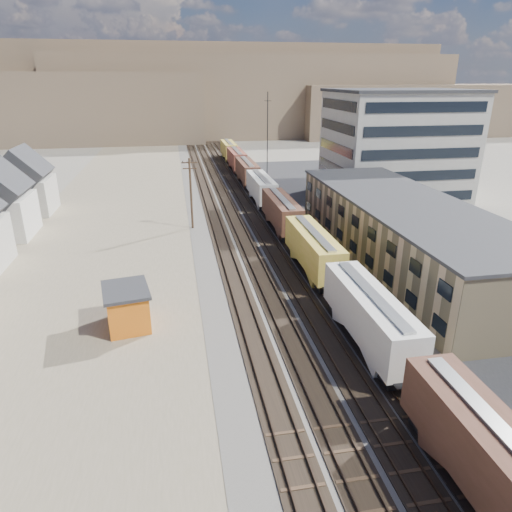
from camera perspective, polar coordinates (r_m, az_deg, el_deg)
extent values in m
plane|color=#6B6356|center=(30.94, 13.25, -19.81)|extent=(300.00, 300.00, 0.00)
cube|color=#4C4742|center=(74.59, -1.64, 5.71)|extent=(18.00, 200.00, 0.06)
cube|color=#71664E|center=(64.96, -17.99, 2.25)|extent=(24.00, 180.00, 0.03)
cube|color=#232326|center=(67.86, 19.10, 2.92)|extent=(26.00, 120.00, 0.04)
cube|color=black|center=(74.02, -5.49, 5.55)|extent=(2.60, 200.00, 0.08)
cube|color=#38281E|center=(73.94, -6.05, 5.61)|extent=(0.08, 200.00, 0.16)
cube|color=#38281E|center=(74.05, -4.94, 5.67)|extent=(0.08, 200.00, 0.16)
cube|color=black|center=(74.31, -3.17, 5.68)|extent=(2.60, 200.00, 0.08)
cube|color=#38281E|center=(74.20, -3.73, 5.74)|extent=(0.08, 200.00, 0.16)
cube|color=#38281E|center=(74.36, -2.62, 5.80)|extent=(0.08, 200.00, 0.16)
cube|color=black|center=(74.71, -0.88, 5.80)|extent=(2.60, 200.00, 0.08)
cube|color=#38281E|center=(74.57, -1.43, 5.86)|extent=(0.08, 200.00, 0.16)
cube|color=#38281E|center=(74.80, -0.33, 5.91)|extent=(0.08, 200.00, 0.16)
cube|color=black|center=(75.20, 1.24, 5.90)|extent=(2.60, 200.00, 0.08)
cube|color=#38281E|center=(75.03, 0.70, 5.96)|extent=(0.08, 200.00, 0.16)
cube|color=#38281E|center=(75.31, 1.78, 6.01)|extent=(0.08, 200.00, 0.16)
cube|color=black|center=(30.96, 21.43, -19.06)|extent=(2.20, 2.20, 0.90)
cube|color=#4B2E20|center=(26.61, 27.99, -21.89)|extent=(3.00, 13.34, 3.40)
cube|color=#B7B7B2|center=(25.49, 28.71, -18.91)|extent=(0.90, 12.32, 0.16)
cube|color=black|center=(34.36, 17.10, -13.99)|extent=(2.20, 2.20, 0.90)
cube|color=black|center=(42.21, 11.02, -6.36)|extent=(2.20, 2.20, 0.90)
cube|color=beige|center=(37.11, 14.00, -6.95)|extent=(3.00, 13.34, 3.40)
cube|color=#B7B7B2|center=(36.32, 14.25, -4.47)|extent=(0.90, 12.32, 0.16)
cube|color=black|center=(46.45, 8.85, -3.54)|extent=(2.20, 2.20, 0.90)
cube|color=black|center=(55.38, 5.54, 0.78)|extent=(2.20, 2.20, 0.90)
cube|color=gold|center=(50.08, 7.15, 1.08)|extent=(3.00, 13.34, 3.40)
cube|color=#B7B7B2|center=(49.50, 7.25, 3.02)|extent=(0.90, 12.32, 0.16)
cube|color=black|center=(59.97, 4.26, 2.45)|extent=(2.20, 2.20, 0.90)
cube|color=black|center=(69.39, 2.21, 5.12)|extent=(2.20, 2.20, 0.90)
cube|color=#4B2E20|center=(64.04, 3.20, 5.72)|extent=(3.00, 13.34, 3.40)
cube|color=#B7B7B2|center=(63.59, 3.24, 7.26)|extent=(0.90, 12.33, 0.16)
cube|color=black|center=(74.15, 1.38, 6.19)|extent=(2.20, 2.20, 0.90)
cube|color=black|center=(83.81, 0.00, 7.97)|extent=(2.20, 2.20, 0.90)
cube|color=beige|center=(78.47, 0.65, 8.66)|extent=(3.00, 13.34, 3.40)
cube|color=#B7B7B2|center=(78.10, 0.66, 9.93)|extent=(0.90, 12.33, 0.16)
cube|color=black|center=(88.66, -0.59, 8.71)|extent=(2.20, 2.20, 0.90)
cube|color=black|center=(98.47, -1.58, 9.98)|extent=(2.20, 2.20, 0.90)
cube|color=#4B2E20|center=(93.14, -1.12, 10.67)|extent=(3.00, 13.34, 3.40)
cube|color=#B7B7B2|center=(92.82, -1.13, 11.75)|extent=(0.90, 12.32, 0.16)
cube|color=black|center=(103.37, -2.01, 10.52)|extent=(2.20, 2.20, 0.90)
cube|color=black|center=(113.27, -2.77, 11.45)|extent=(2.20, 2.20, 0.90)
cube|color=brown|center=(107.95, -2.42, 12.13)|extent=(3.00, 13.34, 3.40)
cube|color=#B7B7B2|center=(107.68, -2.44, 13.06)|extent=(0.90, 12.32, 0.16)
cube|color=black|center=(118.21, -3.09, 11.86)|extent=(2.20, 2.20, 0.90)
cube|color=black|center=(128.16, -3.68, 12.59)|extent=(2.20, 2.20, 0.90)
cube|color=gold|center=(122.86, -3.42, 13.23)|extent=(3.00, 13.34, 3.40)
cube|color=#B7B7B2|center=(122.63, -3.44, 14.05)|extent=(0.90, 12.32, 0.16)
cube|color=tan|center=(55.22, 18.00, 2.77)|extent=(12.00, 40.00, 7.00)
cube|color=#2D2D30|center=(54.25, 18.43, 6.38)|extent=(12.40, 40.40, 0.30)
cube|color=black|center=(53.12, 12.05, 1.16)|extent=(0.12, 36.00, 1.20)
cube|color=black|center=(52.18, 12.30, 4.25)|extent=(0.12, 36.00, 1.20)
cube|color=#9E998E|center=(85.99, 17.04, 13.01)|extent=(22.00, 18.00, 18.00)
cube|color=#2D2D30|center=(85.30, 17.74, 19.11)|extent=(22.60, 18.60, 0.50)
cube|color=black|center=(81.64, 9.91, 13.20)|extent=(0.12, 16.00, 16.00)
cube|color=black|center=(78.10, 20.01, 11.91)|extent=(20.00, 0.12, 16.00)
cylinder|color=#382619|center=(64.87, -8.12, 7.66)|extent=(0.32, 0.32, 10.00)
cube|color=#382619|center=(63.99, -8.33, 11.49)|extent=(2.20, 0.14, 0.14)
cube|color=#382619|center=(64.13, -8.29, 10.78)|extent=(1.90, 0.14, 0.14)
cylinder|color=black|center=(63.99, -7.79, 11.65)|extent=(0.08, 0.08, 0.22)
cylinder|color=black|center=(83.47, 1.43, 13.67)|extent=(0.16, 0.16, 18.00)
cube|color=black|center=(82.81, 1.48, 18.82)|extent=(1.20, 0.08, 0.08)
cube|color=#B7B2A8|center=(70.39, -29.31, 4.30)|extent=(8.00, 8.00, 5.50)
cube|color=#9E998E|center=(81.46, -26.80, 6.74)|extent=(8.00, 8.00, 5.50)
cube|color=#2D2D30|center=(80.76, -27.23, 9.24)|extent=(8.15, 8.16, 8.15)
cube|color=brown|center=(178.30, -27.39, 16.14)|extent=(120.00, 40.00, 22.00)
cube|color=brown|center=(183.73, -0.59, 19.40)|extent=(140.00, 45.00, 28.00)
cube|color=brown|center=(198.73, 21.22, 16.75)|extent=(110.00, 38.00, 18.00)
cube|color=brown|center=(201.11, -10.61, 19.80)|extent=(200.00, 60.00, 32.00)
cube|color=orange|center=(40.85, -15.78, -6.35)|extent=(4.04, 4.94, 3.32)
cube|color=#2D2D30|center=(40.08, -16.03, -4.10)|extent=(4.55, 5.45, 0.28)
cube|color=black|center=(40.90, -13.40, -5.90)|extent=(0.30, 1.11, 1.11)
imported|color=navy|center=(84.78, 16.83, 7.25)|extent=(5.35, 6.29, 1.60)
imported|color=white|center=(84.13, 22.24, 6.41)|extent=(3.09, 4.52, 1.43)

